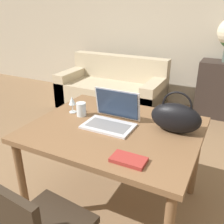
{
  "coord_description": "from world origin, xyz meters",
  "views": [
    {
      "loc": [
        0.68,
        -0.91,
        1.6
      ],
      "look_at": [
        -0.09,
        0.6,
        0.87
      ],
      "focal_mm": 40.0,
      "sensor_mm": 36.0,
      "label": 1
    }
  ],
  "objects_px": {
    "drinking_glass": "(81,109)",
    "handbag": "(176,117)",
    "laptop": "(113,115)",
    "wine_glass": "(72,102)",
    "couch": "(112,91)"
  },
  "relations": [
    {
      "from": "laptop",
      "to": "drinking_glass",
      "type": "relative_size",
      "value": 3.33
    },
    {
      "from": "drinking_glass",
      "to": "handbag",
      "type": "relative_size",
      "value": 0.32
    },
    {
      "from": "handbag",
      "to": "laptop",
      "type": "bearing_deg",
      "value": -169.65
    },
    {
      "from": "laptop",
      "to": "wine_glass",
      "type": "distance_m",
      "value": 0.41
    },
    {
      "from": "wine_glass",
      "to": "laptop",
      "type": "bearing_deg",
      "value": -5.63
    },
    {
      "from": "wine_glass",
      "to": "handbag",
      "type": "distance_m",
      "value": 0.87
    },
    {
      "from": "drinking_glass",
      "to": "wine_glass",
      "type": "relative_size",
      "value": 0.79
    },
    {
      "from": "drinking_glass",
      "to": "wine_glass",
      "type": "distance_m",
      "value": 0.12
    },
    {
      "from": "drinking_glass",
      "to": "handbag",
      "type": "xyz_separation_m",
      "value": [
        0.76,
        0.07,
        0.06
      ]
    },
    {
      "from": "wine_glass",
      "to": "handbag",
      "type": "bearing_deg",
      "value": 2.96
    },
    {
      "from": "handbag",
      "to": "couch",
      "type": "bearing_deg",
      "value": 128.05
    },
    {
      "from": "couch",
      "to": "handbag",
      "type": "xyz_separation_m",
      "value": [
        1.45,
        -1.86,
        0.58
      ]
    },
    {
      "from": "laptop",
      "to": "handbag",
      "type": "relative_size",
      "value": 1.05
    },
    {
      "from": "couch",
      "to": "handbag",
      "type": "distance_m",
      "value": 2.43
    },
    {
      "from": "couch",
      "to": "wine_glass",
      "type": "distance_m",
      "value": 2.07
    }
  ]
}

